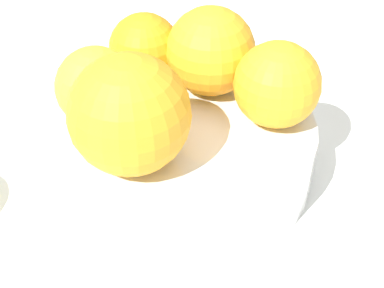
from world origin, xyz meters
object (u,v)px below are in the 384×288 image
Objects in this scene: orange_in_bowl_1 at (145,49)px; orange_in_bowl_3 at (211,51)px; fruit_bowl at (192,150)px; orange_in_bowl_4 at (98,84)px; orange_in_bowl_0 at (277,85)px; orange_in_bowl_2 at (129,114)px.

orange_in_bowl_1 is 0.83× the size of orange_in_bowl_3.
orange_in_bowl_4 is (-7.34, 0.46, 6.01)cm from fruit_bowl.
orange_in_bowl_2 is (-10.52, -5.61, 0.91)cm from orange_in_bowl_0.
orange_in_bowl_4 is at bearing -117.50° from orange_in_bowl_1.
orange_in_bowl_2 is (-4.04, -4.83, 7.13)cm from fruit_bowl.
orange_in_bowl_4 is at bearing -178.73° from orange_in_bowl_0.
orange_in_bowl_2 is at bearing -118.49° from orange_in_bowl_3.
orange_in_bowl_2 is at bearing -58.04° from orange_in_bowl_4.
fruit_bowl is 3.14× the size of orange_in_bowl_4.
orange_in_bowl_1 is at bearing 125.30° from fruit_bowl.
orange_in_bowl_0 reaches higher than orange_in_bowl_4.
fruit_bowl is at bearing -104.44° from orange_in_bowl_3.
orange_in_bowl_0 is 0.91× the size of orange_in_bowl_3.
orange_in_bowl_2 reaches higher than orange_in_bowl_3.
orange_in_bowl_1 is at bearing 62.50° from orange_in_bowl_4.
orange_in_bowl_0 is 13.83cm from orange_in_bowl_4.
orange_in_bowl_3 is (5.32, 9.80, -0.59)cm from orange_in_bowl_2.
orange_in_bowl_3 is at bearing -12.11° from orange_in_bowl_1.
orange_in_bowl_3 is at bearing 141.18° from orange_in_bowl_0.
orange_in_bowl_0 is at bearing 6.78° from fruit_bowl.
orange_in_bowl_0 is 11.96cm from orange_in_bowl_2.
orange_in_bowl_3 reaches higher than orange_in_bowl_4.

